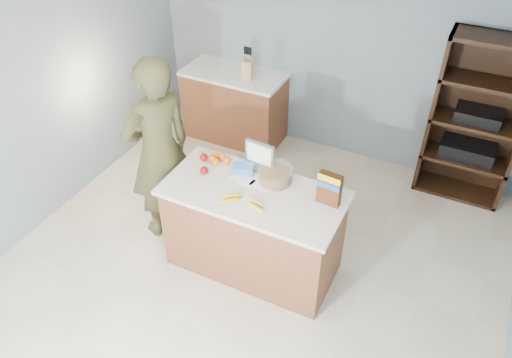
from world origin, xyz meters
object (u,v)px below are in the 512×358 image
at_px(counter_peninsula, 254,233).
at_px(shelving_unit, 476,123).
at_px(tv, 260,155).
at_px(cereal_box, 330,187).
at_px(person, 159,151).

xyz_separation_m(counter_peninsula, shelving_unit, (1.55, 2.05, 0.45)).
bearing_deg(tv, shelving_unit, 46.83).
height_order(shelving_unit, cereal_box, shelving_unit).
relative_size(counter_peninsula, shelving_unit, 0.87).
relative_size(shelving_unit, person, 0.96).
relative_size(tv, cereal_box, 0.96).
bearing_deg(tv, cereal_box, -13.02).
height_order(counter_peninsula, shelving_unit, shelving_unit).
height_order(counter_peninsula, cereal_box, cereal_box).
height_order(tv, cereal_box, cereal_box).
bearing_deg(person, tv, 126.82).
distance_m(shelving_unit, tv, 2.40).
distance_m(person, cereal_box, 1.65).
xyz_separation_m(person, cereal_box, (1.64, 0.04, 0.14)).
xyz_separation_m(counter_peninsula, tv, (-0.09, 0.30, 0.64)).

